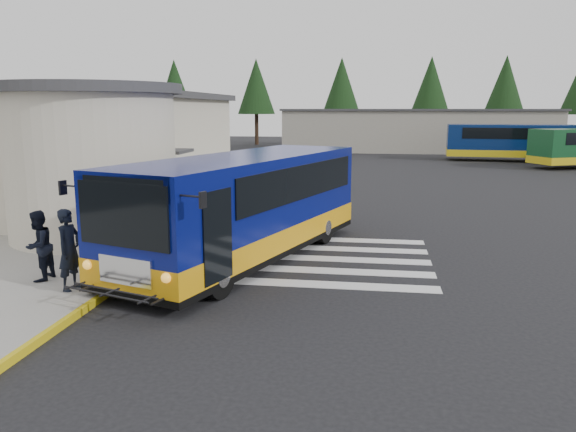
# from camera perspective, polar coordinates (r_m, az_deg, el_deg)

# --- Properties ---
(ground) EXTENTS (140.00, 140.00, 0.00)m
(ground) POSITION_cam_1_polar(r_m,az_deg,el_deg) (16.82, 2.13, -3.59)
(ground) COLOR black
(ground) RESTS_ON ground
(sidewalk) EXTENTS (10.00, 34.00, 0.15)m
(sidewalk) POSITION_cam_1_polar(r_m,az_deg,el_deg) (23.27, -19.25, 0.04)
(sidewalk) COLOR gray
(sidewalk) RESTS_ON ground
(curb_strip) EXTENTS (0.12, 34.00, 0.16)m
(curb_strip) POSITION_cam_1_polar(r_m,az_deg,el_deg) (21.42, -7.46, -0.32)
(curb_strip) COLOR gold
(curb_strip) RESTS_ON ground
(station_building) EXTENTS (12.70, 18.70, 4.80)m
(station_building) POSITION_cam_1_polar(r_m,az_deg,el_deg) (26.39, -20.22, 6.65)
(station_building) COLOR beige
(station_building) RESTS_ON ground
(crosswalk) EXTENTS (8.00, 5.35, 0.01)m
(crosswalk) POSITION_cam_1_polar(r_m,az_deg,el_deg) (16.11, 0.03, -4.21)
(crosswalk) COLOR silver
(crosswalk) RESTS_ON ground
(depot_building) EXTENTS (26.40, 8.40, 4.20)m
(depot_building) POSITION_cam_1_polar(r_m,az_deg,el_deg) (58.37, 12.87, 8.51)
(depot_building) COLOR gray
(depot_building) RESTS_ON ground
(tree_line) EXTENTS (58.40, 4.40, 10.00)m
(tree_line) POSITION_cam_1_polar(r_m,az_deg,el_deg) (66.39, 12.80, 12.79)
(tree_line) COLOR black
(tree_line) RESTS_ON ground
(transit_bus) EXTENTS (6.04, 10.61, 2.92)m
(transit_bus) POSITION_cam_1_polar(r_m,az_deg,el_deg) (15.67, -4.38, 0.54)
(transit_bus) COLOR #081064
(transit_bus) RESTS_ON ground
(pedestrian_a) EXTENTS (0.53, 0.73, 1.85)m
(pedestrian_a) POSITION_cam_1_polar(r_m,az_deg,el_deg) (13.55, -21.32, -3.19)
(pedestrian_a) COLOR black
(pedestrian_a) RESTS_ON sidewalk
(pedestrian_b) EXTENTS (0.64, 0.82, 1.69)m
(pedestrian_b) POSITION_cam_1_polar(r_m,az_deg,el_deg) (14.55, -24.03, -2.79)
(pedestrian_b) COLOR black
(pedestrian_b) RESTS_ON sidewalk
(bollard) EXTENTS (0.09, 0.09, 1.10)m
(bollard) POSITION_cam_1_polar(r_m,az_deg,el_deg) (14.60, -16.07, -3.41)
(bollard) COLOR black
(bollard) RESTS_ON sidewalk
(far_bus_a) EXTENTS (10.05, 3.61, 2.54)m
(far_bus_a) POSITION_cam_1_polar(r_m,az_deg,el_deg) (49.34, 21.61, 7.12)
(far_bus_a) COLOR #061B4E
(far_bus_a) RESTS_ON ground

